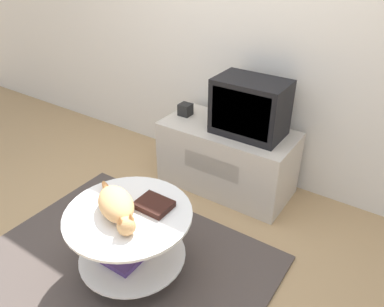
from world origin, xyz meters
TOP-DOWN VIEW (x-y plane):
  - ground_plane at (0.00, 0.00)m, footprint 12.00×12.00m
  - wall_back at (0.00, 1.52)m, footprint 8.00×0.05m
  - rug at (0.00, 0.00)m, footprint 1.83×1.39m
  - tv_stand at (0.10, 1.17)m, footprint 1.09×0.52m
  - tv at (0.26, 1.19)m, footprint 0.54×0.34m
  - speaker at (-0.33, 1.19)m, footprint 0.10×0.10m
  - coffee_table at (0.09, -0.01)m, footprint 0.76×0.76m
  - dvd_box at (0.18, 0.13)m, footprint 0.21×0.16m
  - cat at (0.05, -0.05)m, footprint 0.50×0.33m

SIDE VIEW (x-z plane):
  - ground_plane at x=0.00m, z-range 0.00..0.00m
  - rug at x=0.00m, z-range 0.00..0.02m
  - tv_stand at x=0.10m, z-range 0.00..0.56m
  - coffee_table at x=0.09m, z-range 0.08..0.56m
  - dvd_box at x=0.18m, z-range 0.49..0.53m
  - cat at x=0.05m, z-range 0.49..0.63m
  - speaker at x=-0.33m, z-range 0.56..0.66m
  - tv at x=0.26m, z-range 0.56..0.99m
  - wall_back at x=0.00m, z-range 0.00..2.60m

